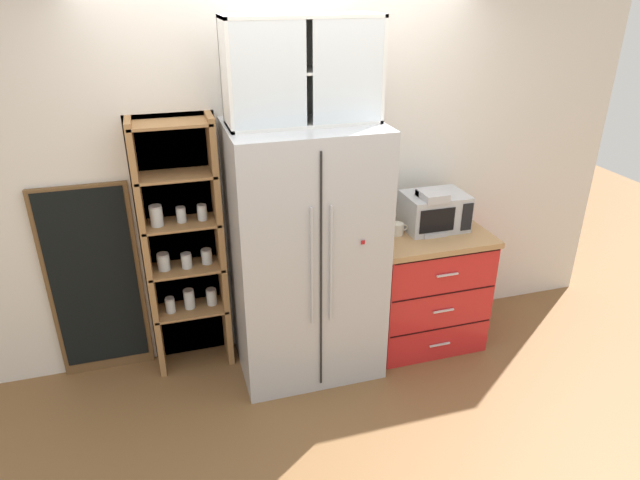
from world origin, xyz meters
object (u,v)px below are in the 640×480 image
at_px(microwave, 434,211).
at_px(bottle_green, 381,221).
at_px(refrigerator, 306,254).
at_px(chalkboard_menu, 95,283).
at_px(mug_cream, 397,229).
at_px(coffee_maker, 429,211).

xyz_separation_m(microwave, bottle_green, (-0.42, -0.03, -0.01)).
bearing_deg(microwave, bottle_green, -175.34).
distance_m(refrigerator, bottle_green, 0.58).
height_order(microwave, chalkboard_menu, chalkboard_menu).
relative_size(mug_cream, bottle_green, 0.46).
height_order(microwave, bottle_green, bottle_green).
relative_size(refrigerator, microwave, 3.97).
bearing_deg(coffee_maker, microwave, 33.92).
bearing_deg(mug_cream, refrigerator, -175.32).
relative_size(refrigerator, coffee_maker, 5.63).
height_order(coffee_maker, bottle_green, coffee_maker).
distance_m(refrigerator, chalkboard_menu, 1.42).
relative_size(coffee_maker, bottle_green, 1.14).
distance_m(refrigerator, mug_cream, 0.69).
xyz_separation_m(refrigerator, microwave, (0.98, 0.09, 0.16)).
distance_m(coffee_maker, bottle_green, 0.36).
xyz_separation_m(mug_cream, bottle_green, (-0.13, -0.00, 0.08)).
relative_size(bottle_green, chalkboard_menu, 0.20).
relative_size(refrigerator, bottle_green, 6.45).
bearing_deg(refrigerator, coffee_maker, 2.84).
xyz_separation_m(refrigerator, chalkboard_menu, (-1.37, 0.33, -0.18)).
xyz_separation_m(microwave, chalkboard_menu, (-2.36, 0.24, -0.34)).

